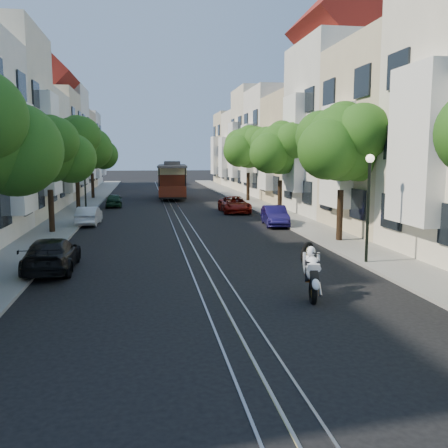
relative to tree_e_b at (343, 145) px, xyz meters
name	(u,v)px	position (x,y,z in m)	size (l,w,h in m)	color
ground	(171,206)	(-7.26, 19.02, -4.73)	(200.00, 200.00, 0.00)	black
sidewalk_east	(256,204)	(-0.01, 19.02, -4.67)	(2.50, 80.00, 0.12)	gray
sidewalk_west	(83,207)	(-14.51, 19.02, -4.67)	(2.50, 80.00, 0.12)	gray
rail_left	(165,206)	(-7.81, 19.02, -4.72)	(0.06, 80.00, 0.02)	gray
rail_slot	(171,206)	(-7.26, 19.02, -4.72)	(0.06, 80.00, 0.02)	gray
rail_right	(178,206)	(-6.71, 19.02, -4.72)	(0.06, 80.00, 0.02)	gray
lane_line	(171,206)	(-7.26, 19.02, -4.73)	(0.08, 80.00, 0.01)	tan
townhouses_east	(309,144)	(4.61, 18.94, 0.45)	(7.75, 72.00, 12.00)	beige
townhouses_west	(20,144)	(-19.13, 18.94, 0.35)	(7.75, 72.00, 11.76)	silver
tree_e_b	(343,145)	(0.00, 0.00, 0.00)	(4.93, 4.08, 6.68)	black
tree_e_c	(281,150)	(0.00, 11.00, -0.13)	(4.84, 3.99, 6.52)	black
tree_e_d	(249,148)	(0.00, 22.00, 0.13)	(5.01, 4.16, 6.85)	black
tree_w_b	(50,152)	(-14.40, 5.00, -0.34)	(4.72, 3.87, 6.27)	black
tree_w_c	(77,144)	(-14.40, 16.00, 0.34)	(5.13, 4.28, 7.09)	black
tree_w_d	(92,151)	(-14.40, 27.00, -0.13)	(4.84, 3.99, 6.52)	black
lamp_east	(369,192)	(-0.96, -4.98, -1.89)	(0.32, 0.32, 4.16)	black
lamp_west	(85,175)	(-13.56, 13.02, -1.89)	(0.32, 0.32, 4.16)	black
sportbike_rider	(311,269)	(-4.59, -9.03, -3.84)	(0.77, 1.93, 1.66)	black
cable_car	(172,178)	(-6.76, 26.37, -2.76)	(3.15, 8.79, 3.33)	black
parked_car_e_mid	(275,216)	(-1.69, 6.16, -4.13)	(1.28, 3.68, 1.21)	#100C3E
parked_car_e_far	(235,205)	(-2.86, 13.45, -4.14)	(1.98, 4.29, 1.19)	maroon
parked_car_w_near	(52,255)	(-12.86, -4.16, -4.12)	(1.73, 4.25, 1.23)	black
parked_car_w_mid	(89,216)	(-12.86, 8.35, -4.17)	(1.20, 3.44, 1.13)	silver
parked_car_w_far	(114,200)	(-11.99, 19.00, -4.18)	(1.30, 3.23, 1.10)	#153520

